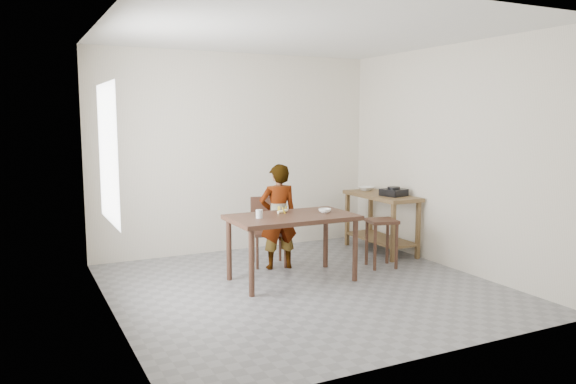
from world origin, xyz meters
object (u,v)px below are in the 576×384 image
prep_counter (381,223)px  dining_chair (269,232)px  dining_table (292,248)px  stool (381,243)px  child (278,217)px

prep_counter → dining_chair: (-1.67, 0.03, 0.02)m
dining_table → stool: (1.25, 0.04, -0.08)m
dining_table → child: size_ratio=1.09×
dining_table → prep_counter: prep_counter is taller
dining_table → stool: 1.26m
prep_counter → dining_chair: 1.67m
dining_chair → stool: dining_chair is taller
child → stool: 1.32m
child → dining_chair: bearing=-70.6°
stool → prep_counter: bearing=54.9°
dining_table → prep_counter: 1.86m
stool → child: bearing=156.5°
dining_table → child: (0.09, 0.54, 0.27)m
dining_table → dining_chair: 0.73m
stool → dining_table: bearing=-178.4°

